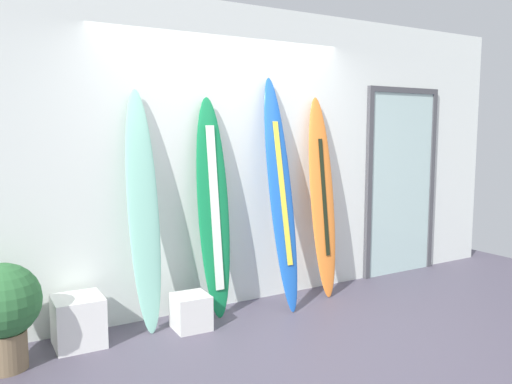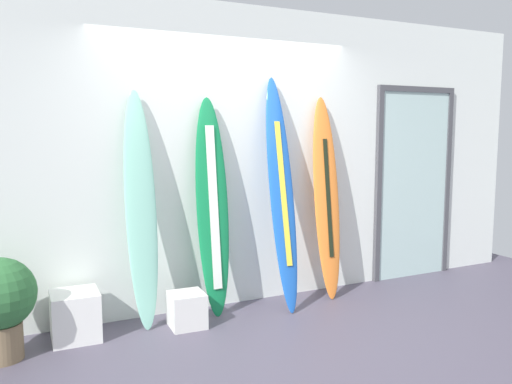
# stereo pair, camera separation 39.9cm
# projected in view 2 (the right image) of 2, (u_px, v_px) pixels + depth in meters

# --- Properties ---
(ground) EXTENTS (8.00, 8.00, 0.04)m
(ground) POSITION_uv_depth(u_px,v_px,m) (292.00, 353.00, 3.96)
(ground) COLOR #514B5B
(wall_back) EXTENTS (7.20, 0.20, 2.80)m
(wall_back) POSITION_uv_depth(u_px,v_px,m) (224.00, 157.00, 4.95)
(wall_back) COLOR white
(wall_back) RESTS_ON ground
(surfboard_seafoam) EXTENTS (0.26, 0.34, 1.99)m
(surfboard_seafoam) POSITION_uv_depth(u_px,v_px,m) (141.00, 211.00, 4.35)
(surfboard_seafoam) COLOR #88D0B8
(surfboard_seafoam) RESTS_ON ground
(surfboard_emerald) EXTENTS (0.30, 0.30, 1.95)m
(surfboard_emerald) POSITION_uv_depth(u_px,v_px,m) (212.00, 208.00, 4.65)
(surfboard_emerald) COLOR #137C44
(surfboard_emerald) RESTS_ON ground
(surfboard_cobalt) EXTENTS (0.26, 0.54, 2.15)m
(surfboard_cobalt) POSITION_uv_depth(u_px,v_px,m) (282.00, 193.00, 4.82)
(surfboard_cobalt) COLOR blue
(surfboard_cobalt) RESTS_ON ground
(surfboard_sunset) EXTENTS (0.29, 0.36, 1.98)m
(surfboard_sunset) POSITION_uv_depth(u_px,v_px,m) (326.00, 199.00, 5.14)
(surfboard_sunset) COLOR orange
(surfboard_sunset) RESTS_ON ground
(display_block_left) EXTENTS (0.30, 0.30, 0.29)m
(display_block_left) POSITION_uv_depth(u_px,v_px,m) (187.00, 310.00, 4.42)
(display_block_left) COLOR silver
(display_block_left) RESTS_ON ground
(display_block_center) EXTENTS (0.38, 0.38, 0.38)m
(display_block_center) POSITION_uv_depth(u_px,v_px,m) (75.00, 316.00, 4.15)
(display_block_center) COLOR white
(display_block_center) RESTS_ON ground
(glass_door) EXTENTS (1.06, 0.06, 2.13)m
(glass_door) POSITION_uv_depth(u_px,v_px,m) (414.00, 180.00, 5.86)
(glass_door) COLOR silver
(glass_door) RESTS_ON ground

